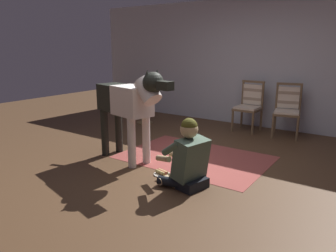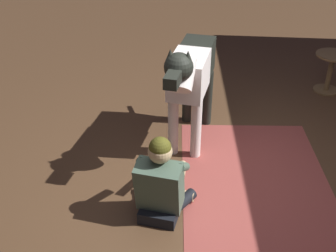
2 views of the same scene
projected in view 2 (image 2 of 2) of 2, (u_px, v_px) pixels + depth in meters
ground_plane at (224, 192)px, 4.14m from camera, size 14.53×14.53×0.00m
area_rug at (255, 182)px, 4.26m from camera, size 2.15×1.48×0.01m
person_sitting_on_floor at (161, 184)px, 3.72m from camera, size 0.69×0.58×0.84m
large_dog at (190, 75)px, 4.40m from camera, size 1.64×0.58×1.36m
hot_dog_on_plate at (173, 179)px, 4.27m from camera, size 0.22×0.22×0.06m
round_side_table at (331, 69)px, 5.77m from camera, size 0.47×0.47×0.56m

